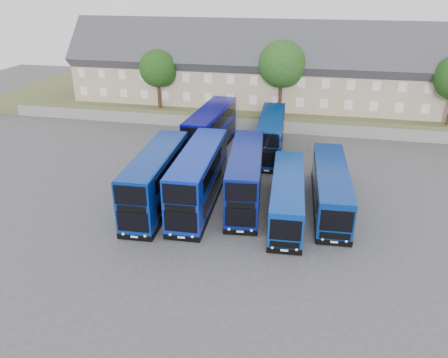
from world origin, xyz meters
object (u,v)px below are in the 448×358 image
coach_east_a (287,197)px  tree_west (159,70)px  dd_front_left (156,180)px  dd_front_mid (199,179)px  tree_mid (283,66)px

coach_east_a → tree_west: size_ratio=1.59×
tree_west → dd_front_left: bearing=-71.4°
dd_front_mid → tree_west: 25.12m
dd_front_left → coach_east_a: bearing=0.4°
dd_front_mid → tree_west: tree_west is taller
dd_front_mid → coach_east_a: bearing=-4.1°
tree_mid → tree_west: bearing=-178.2°
dd_front_left → coach_east_a: dd_front_left is taller
dd_front_mid → coach_east_a: (7.51, -0.25, -0.79)m
dd_front_left → tree_mid: (8.33, 23.36, 5.74)m
tree_west → dd_front_mid: bearing=-63.1°
tree_west → tree_mid: 16.04m
tree_west → tree_mid: bearing=1.8°
dd_front_mid → tree_mid: 23.72m
dd_front_left → dd_front_mid: dd_front_mid is taller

